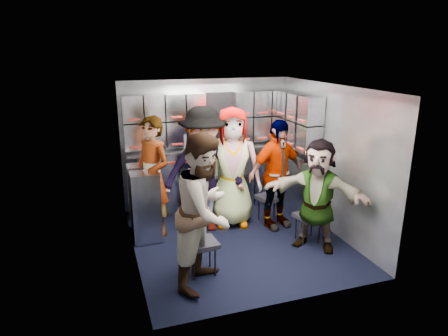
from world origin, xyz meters
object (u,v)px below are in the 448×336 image
object	(u,v)px
jump_seat_near_left	(202,245)
attendant_standing	(153,177)
jump_seat_center	(228,193)
attendant_arc_c	(232,167)
attendant_arc_d	(276,175)
jump_seat_mid_left	(201,198)
attendant_arc_b	(203,170)
attendant_arc_a	(205,211)
jump_seat_near_right	(308,217)
jump_seat_mid_right	(270,199)
attendant_arc_e	(317,195)

from	to	relation	value
jump_seat_near_left	attendant_standing	xyz separation A→B (m)	(-0.36, 1.24, 0.48)
jump_seat_center	attendant_arc_c	size ratio (longest dim) A/B	0.27
attendant_arc_d	jump_seat_mid_left	bearing A→B (deg)	145.72
attendant_arc_c	attendant_arc_d	size ratio (longest dim) A/B	1.10
attendant_arc_b	attendant_arc_c	world-z (taller)	attendant_arc_b
attendant_arc_a	jump_seat_center	bearing A→B (deg)	12.65
jump_seat_center	attendant_arc_c	world-z (taller)	attendant_arc_c
attendant_arc_a	attendant_arc_b	distance (m)	1.39
attendant_arc_c	jump_seat_near_right	bearing A→B (deg)	-33.08
jump_seat_mid_left	attendant_arc_c	distance (m)	0.66
jump_seat_near_left	attendant_arc_a	world-z (taller)	attendant_arc_a
jump_seat_center	attendant_arc_d	distance (m)	0.84
jump_seat_mid_left	attendant_arc_a	world-z (taller)	attendant_arc_a
jump_seat_mid_left	attendant_standing	world-z (taller)	attendant_standing
attendant_arc_b	attendant_arc_d	xyz separation A→B (m)	(1.03, -0.23, -0.10)
jump_seat_mid_right	attendant_arc_c	distance (m)	0.78
jump_seat_near_right	attendant_arc_a	size ratio (longest dim) A/B	0.23
jump_seat_mid_left	jump_seat_center	size ratio (longest dim) A/B	0.98
jump_seat_mid_left	attendant_arc_d	world-z (taller)	attendant_arc_d
jump_seat_mid_left	attendant_arc_b	size ratio (longest dim) A/B	0.26
attendant_arc_a	attendant_arc_c	size ratio (longest dim) A/B	0.98
attendant_standing	attendant_arc_e	distance (m)	2.24
jump_seat_near_left	jump_seat_mid_right	xyz separation A→B (m)	(1.38, 1.11, 0.00)
jump_seat_mid_right	attendant_arc_a	size ratio (longest dim) A/B	0.25
attendant_standing	attendant_arc_c	size ratio (longest dim) A/B	0.96
jump_seat_mid_right	attendant_arc_a	distance (m)	1.96
attendant_standing	attendant_arc_e	bearing A→B (deg)	30.27
jump_seat_near_right	attendant_arc_b	world-z (taller)	attendant_arc_b
jump_seat_near_right	attendant_arc_a	xyz separation A→B (m)	(-1.61, -0.53, 0.52)
jump_seat_center	attendant_arc_d	bearing A→B (deg)	-39.50
attendant_arc_d	attendant_arc_e	xyz separation A→B (m)	(0.23, -0.76, -0.07)
jump_seat_near_left	attendant_arc_c	world-z (taller)	attendant_arc_c
attendant_arc_d	attendant_arc_e	world-z (taller)	attendant_arc_d
jump_seat_mid_left	attendant_arc_e	distance (m)	1.75
jump_seat_near_left	attendant_arc_c	xyz separation A→B (m)	(0.80, 1.23, 0.52)
attendant_arc_b	attendant_arc_e	bearing A→B (deg)	-30.87
jump_seat_mid_left	attendant_arc_c	size ratio (longest dim) A/B	0.27
attendant_arc_a	jump_seat_mid_left	bearing A→B (deg)	26.57
jump_seat_center	jump_seat_near_left	bearing A→B (deg)	-119.73
jump_seat_near_right	attendant_arc_e	xyz separation A→B (m)	(0.00, -0.18, 0.39)
attendant_standing	jump_seat_mid_left	bearing A→B (deg)	66.85
jump_seat_center	attendant_arc_d	world-z (taller)	attendant_arc_d
jump_seat_near_right	attendant_standing	distance (m)	2.21
jump_seat_mid_left	jump_seat_mid_right	bearing A→B (deg)	-12.42
jump_seat_center	attendant_arc_c	bearing A→B (deg)	-90.00
jump_seat_near_right	attendant_standing	xyz separation A→B (m)	(-1.96, 0.89, 0.50)
attendant_standing	attendant_arc_a	bearing A→B (deg)	-16.98
jump_seat_near_left	jump_seat_near_right	xyz separation A→B (m)	(1.61, 0.35, -0.02)
jump_seat_center	jump_seat_mid_right	distance (m)	0.65
jump_seat_near_left	attendant_arc_b	distance (m)	1.33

